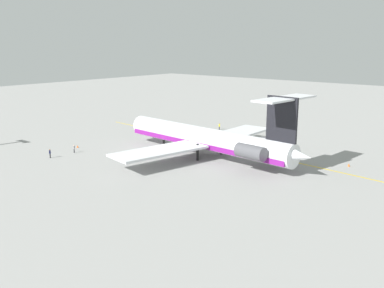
{
  "coord_description": "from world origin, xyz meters",
  "views": [
    {
      "loc": [
        -52.89,
        70.58,
        22.07
      ],
      "look_at": [
        -0.94,
        8.93,
        3.17
      ],
      "focal_mm": 40.23,
      "sensor_mm": 36.0,
      "label": 1
    }
  ],
  "objects": [
    {
      "name": "safety_cone_nose",
      "position": [
        -25.96,
        -6.2,
        0.28
      ],
      "size": [
        0.4,
        0.4,
        0.55
      ],
      "primitive_type": "cone",
      "color": "#EA590F",
      "rests_on": "ground"
    },
    {
      "name": "ground_crew_near_nose",
      "position": [
        21.36,
        25.94,
        1.15
      ],
      "size": [
        0.29,
        0.44,
        1.82
      ],
      "rotation": [
        0.0,
        0.0,
        3.45
      ],
      "color": "black",
      "rests_on": "ground"
    },
    {
      "name": "ground",
      "position": [
        0.0,
        0.0,
        0.0
      ],
      "size": [
        340.7,
        340.7,
        0.0
      ],
      "primitive_type": "plane",
      "color": "gray"
    },
    {
      "name": "ground_crew_near_tail",
      "position": [
        21.29,
        20.41,
        1.05
      ],
      "size": [
        0.34,
        0.3,
        1.66
      ],
      "rotation": [
        0.0,
        0.0,
        5.43
      ],
      "color": "black",
      "rests_on": "ground"
    },
    {
      "name": "ground_crew_portside",
      "position": [
        12.85,
        -18.52,
        1.11
      ],
      "size": [
        0.44,
        0.28,
        1.75
      ],
      "rotation": [
        0.0,
        0.0,
        4.51
      ],
      "color": "black",
      "rests_on": "ground"
    },
    {
      "name": "safety_cone_wingtip",
      "position": [
        24.68,
        17.19,
        0.28
      ],
      "size": [
        0.4,
        0.4,
        0.55
      ],
      "primitive_type": "cone",
      "color": "#EA590F",
      "rests_on": "ground"
    },
    {
      "name": "taxiway_centreline",
      "position": [
        -0.94,
        -4.13,
        0.0
      ],
      "size": [
        87.29,
        9.5,
        0.01
      ],
      "primitive_type": "cube",
      "rotation": [
        0.0,
        0.0,
        -0.1
      ],
      "color": "gold",
      "rests_on": "ground"
    },
    {
      "name": "main_jetliner",
      "position": [
        -2.23,
        5.04,
        3.68
      ],
      "size": [
        46.36,
        41.05,
        13.5
      ],
      "rotation": [
        0.0,
        0.0,
        -0.08
      ],
      "color": "silver",
      "rests_on": "ground"
    }
  ]
}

